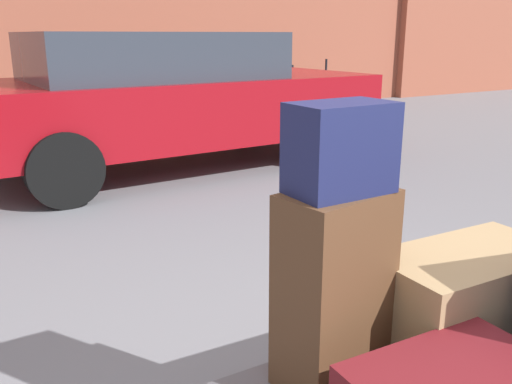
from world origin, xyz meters
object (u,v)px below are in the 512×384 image
(bicycle_leaning, at_px, (303,92))
(bollard_kerb_far, at_px, (373,98))
(duffel_bag_tan_rear_right, at_px, (466,301))
(bollard_kerb_near, at_px, (224,110))
(duffel_bag_navy_topmost_pile, at_px, (341,148))
(bollard_kerb_mid, at_px, (309,103))
(parked_car, at_px, (170,97))
(suitcase_brown_center, at_px, (335,289))

(bicycle_leaning, distance_m, bollard_kerb_far, 1.32)
(duffel_bag_tan_rear_right, xyz_separation_m, bollard_kerb_near, (2.28, 6.31, -0.22))
(duffel_bag_navy_topmost_pile, bearing_deg, bollard_kerb_mid, 53.71)
(bollard_kerb_near, relative_size, bollard_kerb_mid, 1.00)
(duffel_bag_navy_topmost_pile, relative_size, bollard_kerb_far, 0.49)
(parked_car, bearing_deg, duffel_bag_navy_topmost_pile, -105.35)
(bollard_kerb_mid, bearing_deg, duffel_bag_navy_topmost_pile, -125.06)
(bicycle_leaning, xyz_separation_m, bollard_kerb_near, (-2.18, -1.05, -0.07))
(parked_car, relative_size, bicycle_leaning, 2.58)
(suitcase_brown_center, bearing_deg, duffel_bag_navy_topmost_pile, 0.00)
(suitcase_brown_center, distance_m, bollard_kerb_mid, 7.60)
(duffel_bag_navy_topmost_pile, height_order, bollard_kerb_near, duffel_bag_navy_topmost_pile)
(duffel_bag_tan_rear_right, height_order, duffel_bag_navy_topmost_pile, duffel_bag_navy_topmost_pile)
(bicycle_leaning, height_order, bollard_kerb_mid, bicycle_leaning)
(duffel_bag_navy_topmost_pile, distance_m, bollard_kerb_mid, 7.63)
(suitcase_brown_center, xyz_separation_m, bicycle_leaning, (4.96, 7.26, -0.28))
(bicycle_leaning, bearing_deg, suitcase_brown_center, -124.36)
(bicycle_leaning, bearing_deg, duffel_bag_tan_rear_right, -121.25)
(suitcase_brown_center, xyz_separation_m, bollard_kerb_mid, (4.36, 6.21, -0.35))
(suitcase_brown_center, height_order, duffel_bag_navy_topmost_pile, duffel_bag_navy_topmost_pile)
(bollard_kerb_near, height_order, bollard_kerb_mid, same)
(suitcase_brown_center, xyz_separation_m, duffel_bag_tan_rear_right, (0.50, -0.09, -0.13))
(parked_car, bearing_deg, suitcase_brown_center, -105.35)
(duffel_bag_navy_topmost_pile, bearing_deg, parked_car, 73.42)
(duffel_bag_tan_rear_right, bearing_deg, bollard_kerb_mid, 59.99)
(bicycle_leaning, relative_size, bollard_kerb_mid, 2.80)
(duffel_bag_navy_topmost_pile, distance_m, bollard_kerb_near, 6.85)
(duffel_bag_tan_rear_right, bearing_deg, bollard_kerb_near, 71.61)
(parked_car, distance_m, bollard_kerb_far, 4.97)
(duffel_bag_tan_rear_right, height_order, parked_car, parked_car)
(bollard_kerb_mid, height_order, bollard_kerb_far, same)
(suitcase_brown_center, bearing_deg, bollard_kerb_mid, 45.28)
(bollard_kerb_far, bearing_deg, suitcase_brown_center, -132.83)
(suitcase_brown_center, distance_m, duffel_bag_tan_rear_right, 0.53)
(parked_car, distance_m, bollard_kerb_near, 2.51)
(suitcase_brown_center, relative_size, parked_car, 0.14)
(duffel_bag_navy_topmost_pile, bearing_deg, duffel_bag_tan_rear_right, -11.72)
(bicycle_leaning, bearing_deg, bollard_kerb_mid, -119.94)
(bollard_kerb_far, bearing_deg, bicycle_leaning, 127.30)
(duffel_bag_navy_topmost_pile, bearing_deg, bicycle_leaning, 54.41)
(suitcase_brown_center, distance_m, duffel_bag_navy_topmost_pile, 0.44)
(bollard_kerb_near, xyz_separation_m, bollard_kerb_far, (2.98, 0.00, 0.00))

